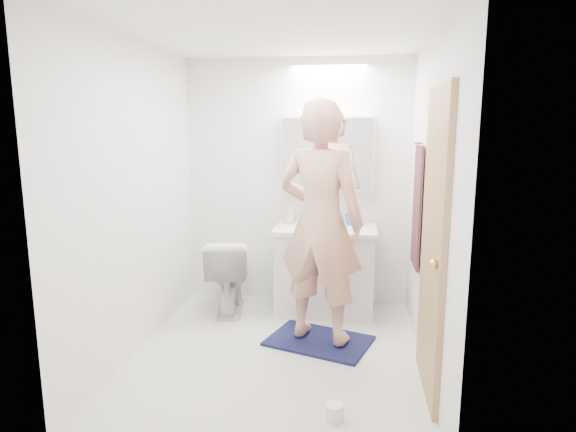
% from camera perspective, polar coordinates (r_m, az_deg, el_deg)
% --- Properties ---
extents(floor, '(2.50, 2.50, 0.00)m').
position_cam_1_polar(floor, '(3.92, -1.28, -15.93)').
color(floor, silver).
rests_on(floor, ground).
extents(ceiling, '(2.50, 2.50, 0.00)m').
position_cam_1_polar(ceiling, '(3.58, -1.45, 21.03)').
color(ceiling, white).
rests_on(ceiling, floor).
extents(wall_back, '(2.50, 0.00, 2.50)m').
position_cam_1_polar(wall_back, '(4.79, 1.08, 3.90)').
color(wall_back, white).
rests_on(wall_back, floor).
extents(wall_front, '(2.50, 0.00, 2.50)m').
position_cam_1_polar(wall_front, '(2.36, -6.31, -2.84)').
color(wall_front, white).
rests_on(wall_front, floor).
extents(wall_left, '(0.00, 2.50, 2.50)m').
position_cam_1_polar(wall_left, '(3.89, -17.57, 1.94)').
color(wall_left, white).
rests_on(wall_left, floor).
extents(wall_right, '(0.00, 2.50, 2.50)m').
position_cam_1_polar(wall_right, '(3.55, 16.44, 1.25)').
color(wall_right, white).
rests_on(wall_right, floor).
extents(vanity_cabinet, '(0.90, 0.55, 0.78)m').
position_cam_1_polar(vanity_cabinet, '(4.64, 4.38, -6.55)').
color(vanity_cabinet, silver).
rests_on(vanity_cabinet, floor).
extents(countertop, '(0.95, 0.58, 0.04)m').
position_cam_1_polar(countertop, '(4.54, 4.46, -1.59)').
color(countertop, silver).
rests_on(countertop, vanity_cabinet).
extents(sink_basin, '(0.36, 0.36, 0.03)m').
position_cam_1_polar(sink_basin, '(4.56, 4.49, -1.08)').
color(sink_basin, white).
rests_on(sink_basin, countertop).
extents(faucet, '(0.02, 0.02, 0.16)m').
position_cam_1_polar(faucet, '(4.74, 4.64, 0.14)').
color(faucet, silver).
rests_on(faucet, countertop).
extents(medicine_cabinet, '(0.88, 0.14, 0.70)m').
position_cam_1_polar(medicine_cabinet, '(4.66, 4.67, 7.40)').
color(medicine_cabinet, white).
rests_on(medicine_cabinet, wall_back).
extents(mirror_panel, '(0.84, 0.01, 0.66)m').
position_cam_1_polar(mirror_panel, '(4.58, 4.62, 7.35)').
color(mirror_panel, silver).
rests_on(mirror_panel, medicine_cabinet).
extents(toilet, '(0.51, 0.76, 0.72)m').
position_cam_1_polar(toilet, '(4.69, -7.00, -6.83)').
color(toilet, silver).
rests_on(toilet, floor).
extents(bath_rug, '(0.93, 0.77, 0.02)m').
position_cam_1_polar(bath_rug, '(4.11, 3.67, -14.48)').
color(bath_rug, '#13193B').
rests_on(bath_rug, floor).
extents(person, '(0.81, 0.66, 1.91)m').
position_cam_1_polar(person, '(3.80, 3.84, -0.76)').
color(person, tan).
rests_on(person, bath_rug).
extents(door, '(0.04, 0.80, 2.00)m').
position_cam_1_polar(door, '(3.25, 16.79, -3.20)').
color(door, tan).
rests_on(door, wall_right).
extents(door_knob, '(0.06, 0.06, 0.06)m').
position_cam_1_polar(door_knob, '(2.96, 16.84, -5.47)').
color(door_knob, gold).
rests_on(door_knob, door).
extents(towel, '(0.02, 0.42, 1.00)m').
position_cam_1_polar(towel, '(4.10, 14.98, 1.07)').
color(towel, '#111538').
rests_on(towel, wall_right).
extents(towel_hook, '(0.07, 0.02, 0.02)m').
position_cam_1_polar(towel_hook, '(4.05, 15.14, 8.35)').
color(towel_hook, silver).
rests_on(towel_hook, wall_right).
extents(soap_bottle_a, '(0.10, 0.10, 0.20)m').
position_cam_1_polar(soap_bottle_a, '(4.70, 0.22, 0.35)').
color(soap_bottle_a, '#CDC484').
rests_on(soap_bottle_a, countertop).
extents(soap_bottle_b, '(0.09, 0.09, 0.15)m').
position_cam_1_polar(soap_bottle_b, '(4.72, 2.10, 0.07)').
color(soap_bottle_b, '#5070AC').
rests_on(soap_bottle_b, countertop).
extents(toothbrush_cup, '(0.14, 0.14, 0.10)m').
position_cam_1_polar(toothbrush_cup, '(4.68, 7.36, -0.41)').
color(toothbrush_cup, '#406AC2').
rests_on(toothbrush_cup, countertop).
extents(toilet_paper_roll, '(0.11, 0.11, 0.10)m').
position_cam_1_polar(toilet_paper_roll, '(3.15, 5.51, -22.00)').
color(toilet_paper_roll, white).
rests_on(toilet_paper_roll, floor).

